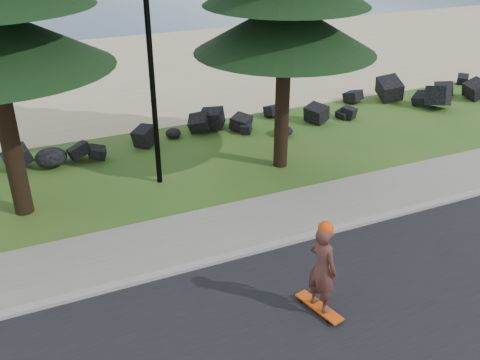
{
  "coord_description": "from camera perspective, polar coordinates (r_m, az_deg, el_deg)",
  "views": [
    {
      "loc": [
        -3.3,
        -9.56,
        6.67
      ],
      "look_at": [
        0.97,
        0.0,
        1.34
      ],
      "focal_mm": 40.0,
      "sensor_mm": 36.0,
      "label": 1
    }
  ],
  "objects": [
    {
      "name": "ground",
      "position": [
        12.11,
        -4.23,
        -6.49
      ],
      "size": [
        160.0,
        160.0,
        0.0
      ],
      "primitive_type": "plane",
      "color": "#295C1C",
      "rests_on": "ground"
    },
    {
      "name": "kerb",
      "position": [
        11.39,
        -2.66,
        -8.58
      ],
      "size": [
        160.0,
        0.2,
        0.1
      ],
      "primitive_type": "cube",
      "color": "#A79E97",
      "rests_on": "ground"
    },
    {
      "name": "sidewalk",
      "position": [
        12.25,
        -4.57,
        -5.86
      ],
      "size": [
        160.0,
        2.0,
        0.08
      ],
      "primitive_type": "cube",
      "color": "gray",
      "rests_on": "ground"
    },
    {
      "name": "beach_sand",
      "position": [
        25.18,
        -15.95,
        10.64
      ],
      "size": [
        160.0,
        15.0,
        0.01
      ],
      "primitive_type": "cube",
      "color": "tan",
      "rests_on": "ground"
    },
    {
      "name": "seawall_boulders",
      "position": [
        16.89,
        -10.85,
        3.23
      ],
      "size": [
        60.0,
        2.4,
        1.1
      ],
      "primitive_type": null,
      "color": "black",
      "rests_on": "ground"
    },
    {
      "name": "lamp_post",
      "position": [
        13.42,
        -9.78,
        15.74
      ],
      "size": [
        0.25,
        0.14,
        8.14
      ],
      "color": "black",
      "rests_on": "ground"
    },
    {
      "name": "skateboarder",
      "position": [
        9.71,
        8.78,
        -9.32
      ],
      "size": [
        0.54,
        1.06,
        1.92
      ],
      "rotation": [
        0.0,
        0.0,
        1.8
      ],
      "color": "#F1510E",
      "rests_on": "ground"
    }
  ]
}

